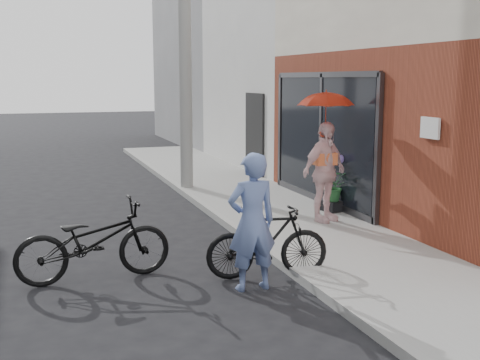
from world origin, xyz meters
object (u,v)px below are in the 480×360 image
bike_left (94,241)px  utility_pole (185,32)px  officer (252,222)px  planter (333,206)px  kimono_woman (324,172)px  bike_right (267,242)px

bike_left → utility_pole: bearing=-28.8°
officer → bike_left: 2.02m
officer → bike_left: bearing=-31.0°
officer → planter: officer is taller
officer → utility_pole: bearing=-99.6°
utility_pole → bike_left: size_ratio=3.65×
utility_pole → officer: 6.98m
bike_left → planter: bike_left is taller
officer → planter: 4.17m
officer → kimono_woman: (2.20, 2.42, 0.13)m
bike_left → planter: size_ratio=5.54×
officer → kimono_woman: kimono_woman is taller
bike_right → planter: 3.65m
planter → bike_left: bearing=-154.7°
officer → bike_right: bearing=-136.9°
bike_left → bike_right: (2.09, -0.62, -0.03)m
utility_pole → bike_left: bearing=-115.4°
kimono_woman → planter: 1.14m
officer → planter: (2.74, 3.08, -0.62)m
utility_pole → planter: (1.90, -3.31, -3.29)m
utility_pole → bike_right: size_ratio=4.48×
kimono_woman → officer: bearing=-154.9°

